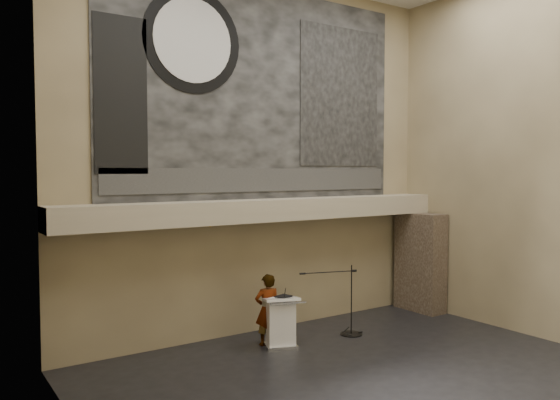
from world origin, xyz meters
TOP-DOWN VIEW (x-y plane):
  - floor at (0.00, 0.00)m, footprint 10.00×10.00m
  - wall_back at (0.00, 4.00)m, footprint 10.00×0.02m
  - wall_left at (-5.00, 0.00)m, footprint 0.02×8.00m
  - wall_right at (5.00, 0.00)m, footprint 0.02×8.00m
  - soffit at (0.00, 3.60)m, footprint 10.00×0.80m
  - sprinkler_left at (-1.60, 3.55)m, footprint 0.04×0.04m
  - sprinkler_right at (1.90, 3.55)m, footprint 0.04×0.04m
  - banner at (0.00, 3.97)m, footprint 8.00×0.05m
  - banner_text_strip at (0.00, 3.93)m, footprint 7.76×0.02m
  - banner_clock_rim at (-1.80, 3.93)m, footprint 2.30×0.02m
  - banner_clock_face at (-1.80, 3.91)m, footprint 1.84×0.02m
  - banner_building_print at (2.40, 3.93)m, footprint 2.60×0.02m
  - banner_brick_print at (-3.40, 3.93)m, footprint 1.10×0.02m
  - stone_pier at (4.65, 3.15)m, footprint 0.60×1.40m
  - lectern at (-0.37, 2.63)m, footprint 0.89×0.76m
  - binder at (-0.29, 2.63)m, footprint 0.38×0.34m
  - papers at (-0.52, 2.63)m, footprint 0.25×0.30m
  - speaker_person at (-0.51, 2.94)m, footprint 0.65×0.50m
  - mic_stand at (1.50, 2.50)m, footprint 1.49×0.66m

SIDE VIEW (x-z plane):
  - floor at x=0.00m, z-range 0.00..0.00m
  - mic_stand at x=1.50m, z-range -0.57..1.08m
  - lectern at x=-0.37m, z-range -0.02..1.12m
  - speaker_person at x=-0.51m, z-range 0.00..1.59m
  - papers at x=-0.52m, z-range 1.10..1.10m
  - binder at x=-0.29m, z-range 1.10..1.14m
  - stone_pier at x=4.65m, z-range 0.00..2.70m
  - sprinkler_left at x=-1.60m, z-range 2.64..2.70m
  - sprinkler_right at x=1.90m, z-range 2.64..2.70m
  - soffit at x=0.00m, z-range 2.70..3.20m
  - banner_text_strip at x=0.00m, z-range 3.38..3.93m
  - wall_back at x=0.00m, z-range 0.00..8.50m
  - wall_left at x=-5.00m, z-range 0.00..8.50m
  - wall_right at x=5.00m, z-range 0.00..8.50m
  - banner_brick_print at x=-3.40m, z-range 3.80..7.00m
  - banner at x=0.00m, z-range 3.20..8.20m
  - banner_building_print at x=2.40m, z-range 4.00..7.60m
  - banner_clock_rim at x=-1.80m, z-range 5.55..7.85m
  - banner_clock_face at x=-1.80m, z-range 5.78..7.62m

